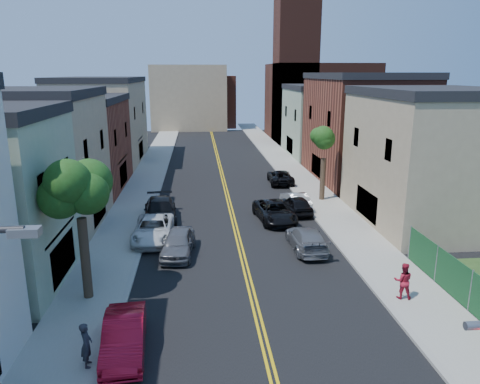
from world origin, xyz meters
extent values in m
cube|color=gray|center=(-7.90, 40.00, 0.07)|extent=(3.20, 100.00, 0.15)
cube|color=gray|center=(7.90, 40.00, 0.07)|extent=(3.20, 100.00, 0.15)
cube|color=gray|center=(-6.15, 40.00, 0.07)|extent=(0.30, 100.00, 0.15)
cube|color=gray|center=(6.15, 40.00, 0.07)|extent=(0.30, 100.00, 0.15)
cube|color=#998466|center=(-14.00, 25.00, 4.50)|extent=(9.00, 10.00, 9.00)
cube|color=brown|center=(-14.00, 36.00, 4.00)|extent=(9.00, 12.00, 8.00)
cube|color=#998466|center=(-14.00, 50.00, 4.75)|extent=(9.00, 16.00, 9.50)
cube|color=#998466|center=(14.00, 24.00, 4.50)|extent=(9.00, 12.00, 9.00)
cube|color=brown|center=(14.00, 38.00, 5.00)|extent=(9.00, 14.00, 10.00)
cube|color=gray|center=(14.00, 52.00, 4.25)|extent=(9.00, 12.00, 8.50)
cube|color=#4C2319|center=(17.50, 68.00, 6.00)|extent=(16.00, 14.00, 12.00)
cube|color=#4C2319|center=(12.50, 64.00, 11.00)|extent=(6.00, 6.00, 22.00)
cube|color=#998466|center=(-4.00, 82.00, 6.00)|extent=(14.00, 8.00, 12.00)
cube|color=brown|center=(0.00, 86.00, 5.00)|extent=(10.00, 8.00, 10.00)
cylinder|color=#342A1A|center=(-7.90, 14.00, 2.13)|extent=(0.44, 0.44, 3.96)
sphere|color=#1C3D10|center=(-7.90, 14.00, 6.45)|extent=(5.20, 5.20, 5.20)
sphere|color=#1C3D10|center=(-7.38, 13.61, 7.49)|extent=(3.90, 3.90, 3.90)
sphere|color=#1C3D10|center=(-8.42, 14.52, 5.93)|extent=(3.64, 3.64, 3.64)
cylinder|color=#342A1A|center=(7.90, 30.00, 1.91)|extent=(0.44, 0.44, 3.52)
sphere|color=#1C3D10|center=(7.90, 30.00, 5.65)|extent=(4.40, 4.40, 4.40)
sphere|color=#1C3D10|center=(8.34, 29.67, 6.53)|extent=(3.30, 3.30, 3.30)
sphere|color=#1C3D10|center=(7.46, 30.44, 5.21)|extent=(3.08, 3.08, 3.08)
cube|color=slate|center=(-5.40, 1.00, 8.00)|extent=(0.50, 0.25, 0.15)
imported|color=#AE0B21|center=(-5.50, 9.44, 0.72)|extent=(1.87, 4.50, 1.45)
imported|color=silver|center=(-5.50, 21.84, 0.75)|extent=(2.54, 5.41, 1.49)
imported|color=#55565C|center=(-3.80, 19.16, 0.76)|extent=(2.22, 4.59, 1.51)
imported|color=black|center=(-5.35, 25.68, 0.82)|extent=(2.76, 5.82, 1.64)
imported|color=slate|center=(4.03, 19.33, 0.70)|extent=(1.98, 4.82, 1.40)
imported|color=black|center=(5.01, 26.76, 0.70)|extent=(2.07, 4.28, 1.41)
imported|color=#A9ACB0|center=(5.17, 27.92, 0.68)|extent=(1.91, 4.29, 1.37)
imported|color=black|center=(5.50, 36.53, 0.67)|extent=(2.36, 4.86, 1.33)
imported|color=black|center=(3.00, 25.00, 0.72)|extent=(2.93, 5.42, 1.44)
imported|color=#232229|center=(-6.70, 8.53, 1.01)|extent=(0.50, 0.68, 1.72)
imported|color=#A3192D|center=(7.05, 12.46, 1.04)|extent=(1.02, 0.88, 1.78)
camera|label=1|loc=(-2.48, -6.46, 10.57)|focal=34.02mm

